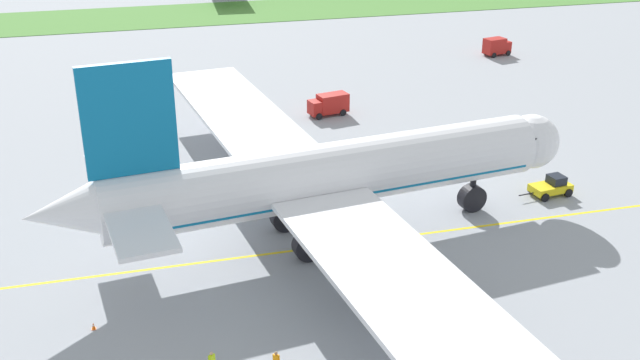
{
  "coord_description": "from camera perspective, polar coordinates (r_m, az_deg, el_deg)",
  "views": [
    {
      "loc": [
        -19.27,
        -59.5,
        34.25
      ],
      "look_at": [
        -1.74,
        6.14,
        4.07
      ],
      "focal_mm": 42.85,
      "sensor_mm": 36.0,
      "label": 1
    }
  ],
  "objects": [
    {
      "name": "airliner_foreground",
      "position": [
        69.27,
        0.19,
        0.21
      ],
      "size": [
        51.25,
        80.39,
        18.75
      ],
      "color": "white",
      "rests_on": "ground"
    },
    {
      "name": "pushback_tug",
      "position": [
        84.13,
        16.91,
        -0.45
      ],
      "size": [
        6.19,
        3.04,
        2.11
      ],
      "color": "yellow",
      "rests_on": "ground"
    },
    {
      "name": "service_truck_baggage_loader",
      "position": [
        138.42,
        13.06,
        9.71
      ],
      "size": [
        5.13,
        3.39,
        3.06
      ],
      "color": "#B21E19",
      "rests_on": "ground"
    },
    {
      "name": "ground_plane",
      "position": [
        71.31,
        2.63,
        -4.78
      ],
      "size": [
        600.0,
        600.0,
        0.0
      ],
      "primitive_type": "plane",
      "color": "#9399A0",
      "rests_on": "ground"
    },
    {
      "name": "ground_crew_wingwalker_starboard",
      "position": [
        55.04,
        -3.29,
        -13.24
      ],
      "size": [
        0.48,
        0.49,
        1.67
      ],
      "color": "black",
      "rests_on": "ground"
    },
    {
      "name": "service_truck_fuel_bowser",
      "position": [
        104.25,
        0.66,
        5.69
      ],
      "size": [
        5.8,
        3.36,
        2.93
      ],
      "color": "#B21E19",
      "rests_on": "ground"
    },
    {
      "name": "ground_crew_marshaller_front",
      "position": [
        55.34,
        -8.09,
        -13.17
      ],
      "size": [
        0.52,
        0.5,
        1.77
      ],
      "color": "black",
      "rests_on": "ground"
    },
    {
      "name": "traffic_cone_near_nose",
      "position": [
        62.03,
        -16.56,
        -10.4
      ],
      "size": [
        0.36,
        0.36,
        0.58
      ],
      "color": "#F2590C",
      "rests_on": "ground"
    },
    {
      "name": "grass_median_strip",
      "position": [
        171.33,
        -8.38,
        12.19
      ],
      "size": [
        320.0,
        24.0,
        0.1
      ],
      "primitive_type": "cube",
      "color": "#4C8438",
      "rests_on": "ground"
    },
    {
      "name": "apron_taxi_line",
      "position": [
        71.49,
        2.58,
        -4.7
      ],
      "size": [
        280.0,
        0.36,
        0.01
      ],
      "primitive_type": "cube",
      "color": "yellow",
      "rests_on": "ground"
    }
  ]
}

